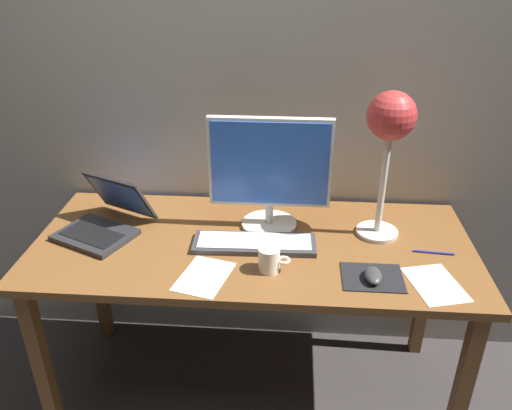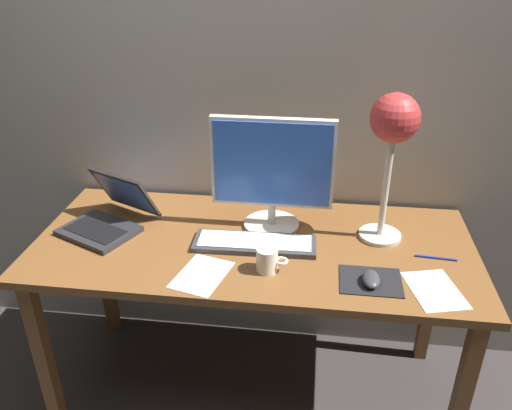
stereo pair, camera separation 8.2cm
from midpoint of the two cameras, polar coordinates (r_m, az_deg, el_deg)
name	(u,v)px [view 2 (the right image)]	position (r m, az deg, el deg)	size (l,w,h in m)	color
ground_plane	(254,387)	(2.36, 0.81, -19.59)	(4.80, 4.80, 0.00)	#383333
back_wall	(267,63)	(2.04, 2.40, 15.44)	(4.80, 0.06, 2.60)	#9E998E
desk	(253,260)	(1.93, 0.94, -6.15)	(1.60, 0.70, 0.74)	brown
monitor	(272,171)	(1.88, 3.07, 3.77)	(0.45, 0.21, 0.43)	silver
keyboard_main	(255,243)	(1.85, 1.14, -4.28)	(0.44, 0.15, 0.03)	#38383A
laptop	(111,212)	(2.03, -14.67, -0.78)	(0.37, 0.39, 0.20)	#28282B
desk_lamp	(393,130)	(1.80, 16.28, 7.99)	(0.17, 0.17, 0.54)	beige
mousepad	(371,281)	(1.73, 13.95, -8.20)	(0.20, 0.16, 0.00)	black
mouse	(371,279)	(1.71, 14.02, -8.01)	(0.06, 0.10, 0.03)	#38383A
coffee_mug	(268,260)	(1.71, 2.69, -6.13)	(0.11, 0.07, 0.08)	white
paper_sheet_near_mouse	(435,290)	(1.75, 20.51, -8.86)	(0.15, 0.21, 0.00)	white
paper_sheet_by_keyboard	(202,275)	(1.72, -4.67, -7.75)	(0.15, 0.21, 0.00)	white
pen	(436,258)	(1.91, 20.52, -5.52)	(0.01, 0.01, 0.14)	#2633A5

